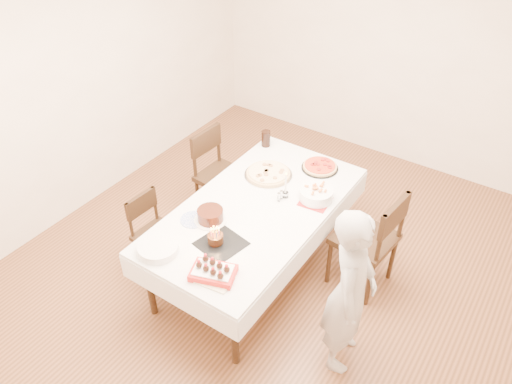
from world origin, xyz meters
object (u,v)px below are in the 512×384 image
Objects in this scene: chair_left_savory at (223,177)px; birthday_cake at (215,235)px; pizza_pepperoni at (320,167)px; dining_table at (256,239)px; chair_left_dessert at (158,236)px; person at (350,292)px; pasta_bowl at (316,194)px; pizza_white at (268,173)px; chair_right_savory at (365,238)px; cola_glass at (266,138)px; taper_candle at (286,185)px; strawberry_box at (213,272)px; layer_cake at (210,215)px.

chair_left_savory reaches higher than birthday_cake.
dining_table is at bearing -102.05° from pizza_pepperoni.
chair_left_dessert is 1.88m from person.
person is 10.74× the size of birthday_cake.
pasta_bowl is (1.12, -0.09, 0.32)m from chair_left_savory.
dining_table is at bearing -133.71° from pasta_bowl.
pizza_pepperoni is at bearing -155.54° from chair_left_savory.
pizza_white is 1.28× the size of pizza_pepperoni.
chair_right_savory reaches higher than pizza_pepperoni.
chair_right_savory is 3.47× the size of pasta_bowl.
cola_glass is at bearing 118.29° from dining_table.
pizza_white is at bearing -132.92° from pizza_pepperoni.
chair_right_savory is 3.80× the size of taper_candle.
layer_cake is at bearing 130.02° from strawberry_box.
taper_candle reaches higher than cola_glass.
taper_candle is (0.13, 0.27, 0.51)m from dining_table.
layer_cake is (-0.59, -0.75, -0.00)m from pasta_bowl.
pizza_white is at bearing 172.91° from pasta_bowl.
taper_candle is at bearing -163.00° from chair_right_savory.
person is at bearing -2.08° from layer_cake.
chair_left_savory is 3.48× the size of layer_cake.
chair_right_savory is at bearing -178.99° from chair_left_savory.
taper_candle is 0.97× the size of layer_cake.
cola_glass is 1.52m from birthday_cake.
dining_table is at bearing -148.63° from chair_right_savory.
dining_table is 0.63m from pizza_white.
layer_cake is (-0.22, -0.36, 0.43)m from dining_table.
chair_left_savory is 0.99m from taper_candle.
cola_glass is at bearing -119.41° from chair_left_savory.
pizza_pepperoni is at bearing 90.33° from strawberry_box.
pizza_pepperoni is (0.93, 1.33, 0.37)m from chair_left_dessert.
pizza_white is 1.39× the size of strawberry_box.
chair_left_dessert is 1.76× the size of pizza_white.
person reaches higher than pizza_white.
dining_table is 0.97m from chair_right_savory.
pasta_bowl is (-0.72, 0.80, 0.07)m from person.
chair_left_savory is at bearing -176.53° from chair_right_savory.
pizza_white is at bearing 147.74° from taper_candle.
birthday_cake is (-0.15, -0.82, -0.06)m from taper_candle.
cola_glass reaches higher than layer_cake.
chair_right_savory is 0.58m from pasta_bowl.
person is 4.91× the size of pasta_bowl.
chair_left_dessert is 5.89× the size of birthday_cake.
chair_right_savory is 6.08× the size of cola_glass.
birthday_cake reaches higher than pizza_pepperoni.
birthday_cake is at bearing -112.39° from pasta_bowl.
chair_left_savory reaches higher than pizza_pepperoni.
chair_left_savory is 0.60m from cola_glass.
pizza_pepperoni is (-0.92, 1.24, 0.04)m from person.
cola_glass is at bearing -97.66° from chair_left_dessert.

